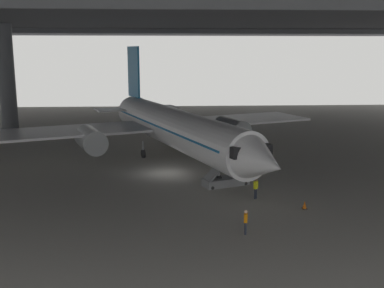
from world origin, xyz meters
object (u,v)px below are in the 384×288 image
object	(u,v)px
boarding_stairs	(226,177)
baggage_tug	(191,142)
crew_worker_by_stairs	(256,187)
traffic_cone_orange	(305,205)
crew_worker_near_nose	(246,220)
airplane_main	(173,127)

from	to	relation	value
boarding_stairs	baggage_tug	bearing A→B (deg)	97.02
boarding_stairs	baggage_tug	distance (m)	17.17
crew_worker_by_stairs	boarding_stairs	bearing A→B (deg)	115.31
traffic_cone_orange	crew_worker_by_stairs	bearing A→B (deg)	141.47
crew_worker_near_nose	traffic_cone_orange	world-z (taller)	crew_worker_near_nose
boarding_stairs	traffic_cone_orange	xyz separation A→B (m)	(4.99, -6.38, -0.45)
crew_worker_near_nose	crew_worker_by_stairs	distance (m)	7.33
crew_worker_near_nose	crew_worker_by_stairs	size ratio (longest dim) A/B	0.97
crew_worker_near_nose	traffic_cone_orange	bearing A→B (deg)	41.18
crew_worker_by_stairs	baggage_tug	xyz separation A→B (m)	(-3.92, 20.90, -0.42)
airplane_main	crew_worker_near_nose	xyz separation A→B (m)	(4.29, -20.67, -2.64)
crew_worker_near_nose	baggage_tug	xyz separation A→B (m)	(-1.92, 27.95, -0.39)
airplane_main	boarding_stairs	bearing A→B (deg)	-65.38
airplane_main	baggage_tug	distance (m)	8.24
traffic_cone_orange	airplane_main	bearing A→B (deg)	120.39
boarding_stairs	baggage_tug	xyz separation A→B (m)	(-2.10, 17.04, -0.22)
airplane_main	crew_worker_by_stairs	size ratio (longest dim) A/B	22.43
boarding_stairs	traffic_cone_orange	distance (m)	8.12
airplane_main	boarding_stairs	size ratio (longest dim) A/B	7.81
boarding_stairs	traffic_cone_orange	bearing A→B (deg)	-51.96
airplane_main	boarding_stairs	distance (m)	11.10
baggage_tug	crew_worker_near_nose	bearing A→B (deg)	-86.07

